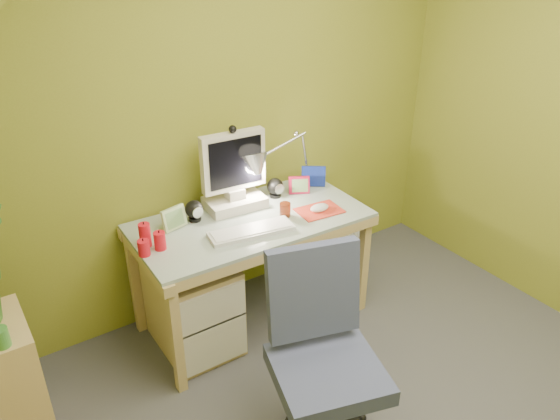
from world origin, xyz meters
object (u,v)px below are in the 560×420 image
desk (252,271)px  task_chair (328,371)px  radiator (336,234)px  side_ledge (11,388)px  monitor (233,162)px  desk_lamp (298,146)px

desk → task_chair: (-0.21, -0.99, 0.12)m
task_chair → radiator: size_ratio=2.38×
radiator → side_ledge: bearing=-175.4°
desk → radiator: (0.87, 0.27, -0.16)m
desk → monitor: bearing=91.5°
side_ledge → radiator: size_ratio=1.75×
desk_lamp → task_chair: bearing=-131.1°
side_ledge → task_chair: 1.42m
desk → desk_lamp: (0.45, 0.18, 0.64)m
desk → desk_lamp: size_ratio=2.33×
monitor → task_chair: monitor is taller
desk → task_chair: 1.02m
radiator → monitor: bearing=178.9°
desk_lamp → desk: bearing=-169.8°
task_chair → side_ledge: bearing=161.5°
desk → desk_lamp: desk_lamp is taller
desk_lamp → radiator: 0.90m
monitor → desk: bearing=-85.9°
desk → radiator: desk is taller
side_ledge → radiator: bearing=11.5°
monitor → desk_lamp: bearing=4.1°
monitor → radiator: (0.87, 0.09, -0.79)m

